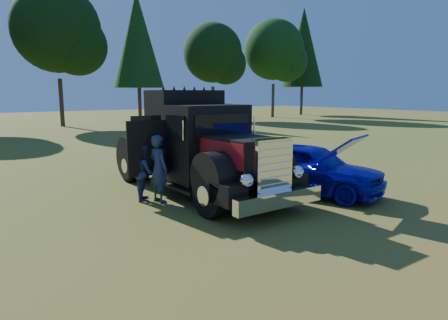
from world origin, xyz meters
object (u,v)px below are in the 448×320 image
diamond_t_truck (200,150)px  spectator_near (159,169)px  hotrod_coupe (308,168)px  spectator_far (145,172)px

diamond_t_truck → spectator_near: (-1.39, -0.12, -0.37)m
hotrod_coupe → spectator_far: (-4.21, 2.06, 0.02)m
diamond_t_truck → hotrod_coupe: 3.20m
hotrod_coupe → spectator_far: hotrod_coupe is taller
hotrod_coupe → spectator_far: size_ratio=3.04×
spectator_near → spectator_far: (-0.20, 0.42, -0.14)m
diamond_t_truck → hotrod_coupe: diamond_t_truck is taller
hotrod_coupe → spectator_far: 4.69m
diamond_t_truck → hotrod_coupe: bearing=-33.9°
diamond_t_truck → spectator_far: size_ratio=4.60×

